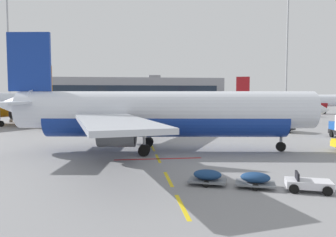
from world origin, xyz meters
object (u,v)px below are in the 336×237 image
apron_light_mast_far (287,41)px  catering_truck (271,121)px  airliner_foreground (160,113)px  apron_light_mast_near (8,42)px  baggage_train (256,180)px  airliner_far_right (284,101)px

apron_light_mast_far → catering_truck: bearing=-124.4°
airliner_foreground → apron_light_mast_near: bearing=125.1°
apron_light_mast_near → apron_light_mast_far: bearing=-8.2°
catering_truck → apron_light_mast_near: bearing=153.8°
apron_light_mast_near → apron_light_mast_far: 58.77m
airliner_foreground → baggage_train: bearing=-72.0°
catering_truck → apron_light_mast_far: size_ratio=0.26×
airliner_far_right → catering_truck: (-26.85, -47.79, -2.18)m
airliner_far_right → baggage_train: (-42.00, -78.28, -3.30)m
baggage_train → apron_light_mast_far: size_ratio=0.31×
catering_truck → baggage_train: catering_truck is taller
baggage_train → apron_light_mast_far: apron_light_mast_far is taller
apron_light_mast_far → airliner_foreground: bearing=-133.6°
baggage_train → apron_light_mast_near: apron_light_mast_near is taller
apron_light_mast_near → apron_light_mast_far: size_ratio=1.00×
airliner_foreground → baggage_train: size_ratio=4.07×
airliner_far_right → catering_truck: 54.86m
catering_truck → baggage_train: (-15.15, -30.49, -1.12)m
airliner_far_right → apron_light_mast_far: (-16.50, -32.65, 13.21)m
apron_light_mast_near → airliner_far_right: bearing=18.0°
catering_truck → apron_light_mast_near: (-47.82, 23.49, 15.34)m
airliner_foreground → catering_truck: airliner_foreground is taller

